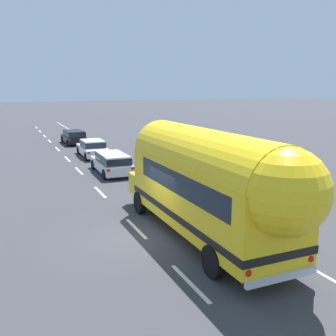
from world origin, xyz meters
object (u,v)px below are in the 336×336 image
object	(u,v)px
car_lead	(112,162)
car_third	(74,136)
painted_bus	(210,181)
car_second	(93,148)

from	to	relation	value
car_lead	car_third	world-z (taller)	same
car_lead	car_third	distance (m)	14.67
painted_bus	car_third	world-z (taller)	painted_bus
painted_bus	car_third	xyz separation A→B (m)	(0.04, 27.27, -1.51)
car_second	car_third	bearing A→B (deg)	90.89
car_lead	painted_bus	bearing A→B (deg)	-89.48
painted_bus	car_third	bearing A→B (deg)	89.91
car_second	car_third	size ratio (longest dim) A/B	1.08
car_lead	car_third	bearing A→B (deg)	89.39
painted_bus	car_second	world-z (taller)	painted_bus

